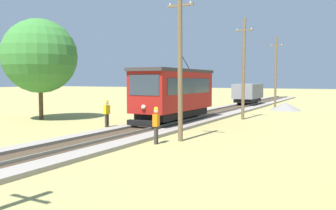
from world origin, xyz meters
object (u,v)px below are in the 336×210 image
Objects in this scene: gravel_pile at (285,106)px; utility_pole_near_tram at (180,63)px; second_worker at (107,112)px; tree_right_near at (40,56)px; red_tram at (174,93)px; freight_car at (248,93)px; track_worker at (156,124)px; utility_pole_far at (276,72)px; utility_pole_mid at (244,68)px.

utility_pole_near_tram is at bearing -94.02° from gravel_pile.
tree_right_near reaches higher than second_worker.
red_tram is 4.92m from second_worker.
tree_right_near reaches higher than gravel_pile.
freight_car is 22.97m from second_worker.
second_worker is (-3.09, -3.63, -1.21)m from red_tram.
gravel_pile is 22.63m from track_worker.
track_worker is (-0.67, -24.86, -2.99)m from utility_pole_far.
utility_pole_mid is (3.46, -14.10, 2.45)m from freight_car.
freight_car is 0.67× the size of tree_right_near.
utility_pole_mid is at bearing -76.19° from freight_car.
tree_right_near is at bearing -166.35° from red_tram.
track_worker is (-2.17, -22.51, 0.58)m from gravel_pile.
second_worker is at bearing -130.40° from red_tram.
tree_right_near reaches higher than utility_pole_near_tram.
utility_pole_far reaches higher than freight_car.
red_tram is 2.73× the size of gravel_pile.
utility_pole_near_tram is at bearing -11.82° from second_worker.
gravel_pile is at bearing 49.08° from tree_right_near.
utility_pole_far is 4.52m from gravel_pile.
utility_pole_far is at bearing 55.38° from tree_right_near.
track_worker is 14.56m from tree_right_near.
track_worker is 1.00× the size of second_worker.
utility_pole_far is 22.33m from second_worker.
track_worker is at bearing -20.15° from tree_right_near.
utility_pole_far is at bearing 122.50° from gravel_pile.
second_worker is at bearing -97.72° from freight_car.
freight_car is 1.66× the size of gravel_pile.
freight_car is 0.67× the size of utility_pole_far.
red_tram is 1.10× the size of tree_right_near.
red_tram is 19.14m from freight_car.
second_worker is at bearing -8.66° from tree_right_near.
second_worker reaches higher than gravel_pile.
utility_pole_mid is at bearing -98.40° from gravel_pile.
utility_pole_near_tram reaches higher than second_worker.
utility_pole_far is 25.05m from track_worker.
freight_car reaches higher than track_worker.
second_worker is (-8.05, -18.79, 0.58)m from gravel_pile.
gravel_pile is at bearing 71.90° from red_tram.
freight_car reaches higher than second_worker.
utility_pole_near_tram is at bearing -60.59° from red_tram.
utility_pole_near_tram is 4.26× the size of second_worker.
red_tram is 1.10× the size of utility_pole_far.
utility_pole_near_tram is 0.98× the size of tree_right_near.
red_tram reaches higher than track_worker.
tree_right_near reaches higher than red_tram.
utility_pole_near_tram is at bearing -14.67° from tree_right_near.
utility_pole_far is 24.36m from tree_right_near.
gravel_pile is 1.75× the size of track_worker.
utility_pole_mid is (0.00, 11.17, 0.11)m from utility_pole_near_tram.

